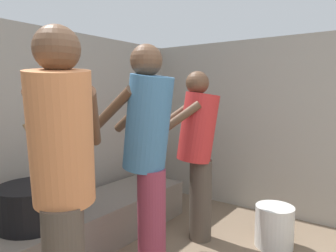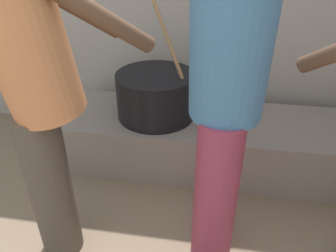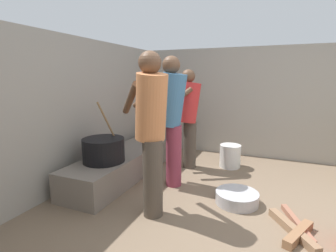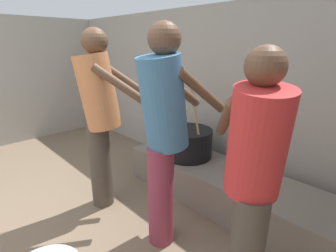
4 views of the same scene
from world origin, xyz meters
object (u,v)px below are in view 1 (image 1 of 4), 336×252
bucket_white_plastic (274,226)px  cook_in_blue_shirt (148,147)px  cook_in_orange_shirt (62,174)px  cook_in_red_shirt (197,146)px  cooking_pot_main (34,205)px

bucket_white_plastic → cook_in_blue_shirt: bearing=148.4°
cook_in_orange_shirt → bucket_white_plastic: 1.96m
cook_in_orange_shirt → bucket_white_plastic: cook_in_orange_shirt is taller
cook_in_red_shirt → bucket_white_plastic: bearing=-65.5°
cook_in_red_shirt → bucket_white_plastic: 0.96m
cooking_pot_main → cook_in_blue_shirt: bearing=-59.7°
cook_in_orange_shirt → cooking_pot_main: bearing=68.9°
cooking_pot_main → cook_in_blue_shirt: cook_in_blue_shirt is taller
cooking_pot_main → cook_in_red_shirt: size_ratio=0.50×
cook_in_blue_shirt → bucket_white_plastic: size_ratio=4.64×
cook_in_red_shirt → cook_in_orange_shirt: size_ratio=0.92×
cooking_pot_main → cook_in_orange_shirt: (-0.32, -0.82, 0.44)m
cook_in_blue_shirt → cook_in_orange_shirt: bearing=-173.5°
cooking_pot_main → bucket_white_plastic: bearing=-43.6°
cook_in_red_shirt → bucket_white_plastic: (0.28, -0.61, -0.68)m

